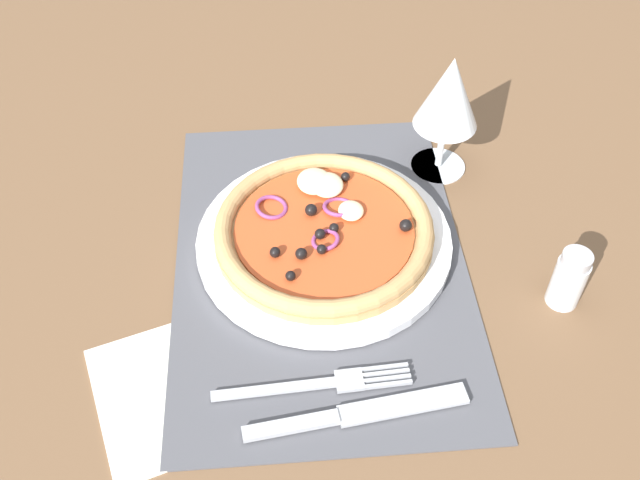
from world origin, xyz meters
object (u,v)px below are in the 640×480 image
Objects in this scene: fork at (323,383)px; wine_glass at (449,96)px; pepper_shaker at (569,279)px; pizza at (324,229)px; knife at (359,413)px; napkin at (172,391)px; plate at (324,241)px.

wine_glass is at bearing 57.79° from fork.
wine_glass reaches higher than pepper_shaker.
knife is (20.33, 1.40, -2.07)cm from pizza.
pizza is 1.56× the size of napkin.
knife reaches higher than fork.
wine_glass reaches higher than napkin.
pepper_shaker is (-8.07, 24.44, 2.63)cm from fork.
wine_glass is (-28.85, 16.00, 9.49)cm from fork.
fork is at bearing -4.86° from pizza.
knife is at bearing -62.43° from pepper_shaker.
pepper_shaker is at bearing 101.08° from napkin.
pepper_shaker reaches higher than pizza.
knife is at bearing 76.97° from napkin.
pepper_shaker reaches higher than fork.
plate is 1.80× the size of wine_glass.
pizza reaches higher than plate.
napkin is (-3.81, -16.47, -0.47)cm from knife.
napkin is 38.90cm from pepper_shaker.
pepper_shaker is (20.79, 8.43, -6.85)cm from wine_glass.
plate is 1.71cm from pizza.
pizza is at bearing 86.55° from knife.
napkin is at bearing 174.25° from fork.
fork is 1.21× the size of wine_glass.
pepper_shaker is (-7.46, 38.06, 3.07)cm from napkin.
plate is 17.03cm from fork.
wine_glass is 42.12cm from napkin.
napkin is at bearing 159.58° from knife.
fork is at bearing -29.02° from wine_glass.
pizza is 20.09cm from wine_glass.
pepper_shaker is at bearing 22.08° from wine_glass.
plate is at bearing 86.60° from knife.
plate is at bearing -50.76° from wine_glass.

